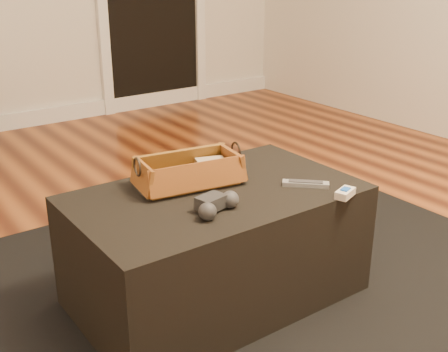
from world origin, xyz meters
TOP-DOWN VIEW (x-y plane):
  - floor at (0.00, 0.00)m, footprint 5.00×5.50m
  - baseboard at (0.00, 2.73)m, footprint 5.00×0.04m
  - area_rug at (0.03, -0.04)m, footprint 2.60×2.00m
  - ottoman at (0.03, 0.01)m, footprint 1.00×0.60m
  - tv_remote at (-0.04, 0.11)m, footprint 0.20×0.05m
  - cloth_bundle at (0.09, 0.13)m, footprint 0.12×0.10m
  - wicker_basket at (-0.02, 0.12)m, footprint 0.41×0.25m
  - game_controller at (-0.07, -0.13)m, footprint 0.18×0.12m
  - silver_remote at (0.32, -0.13)m, footprint 0.14×0.14m
  - cream_gadget at (0.36, -0.28)m, footprint 0.09×0.07m

SIDE VIEW (x-z plane):
  - floor at x=0.00m, z-range -0.01..0.00m
  - area_rug at x=0.03m, z-range 0.00..0.01m
  - baseboard at x=0.00m, z-range 0.00..0.12m
  - ottoman at x=0.03m, z-range 0.01..0.43m
  - silver_remote at x=0.32m, z-range 0.43..0.45m
  - cream_gadget at x=0.36m, z-range 0.43..0.46m
  - tv_remote at x=-0.04m, z-range 0.45..0.47m
  - game_controller at x=-0.07m, z-range 0.43..0.49m
  - cloth_bundle at x=0.09m, z-range 0.45..0.50m
  - wicker_basket at x=-0.02m, z-range 0.41..0.54m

